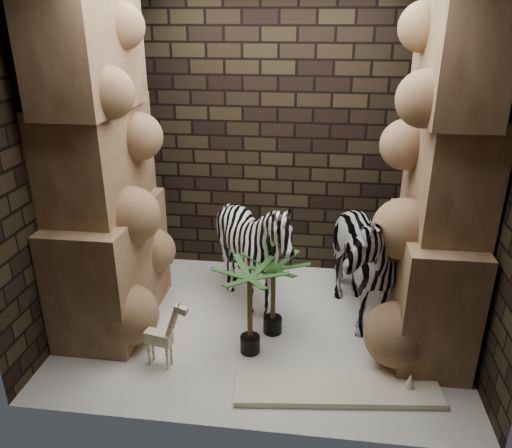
# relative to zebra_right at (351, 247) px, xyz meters

# --- Properties ---
(floor) EXTENTS (3.50, 3.50, 0.00)m
(floor) POSITION_rel_zebra_right_xyz_m (-0.77, -0.28, -0.74)
(floor) COLOR white
(floor) RESTS_ON ground
(wall_back) EXTENTS (3.50, 0.00, 3.50)m
(wall_back) POSITION_rel_zebra_right_xyz_m (-0.77, 0.97, 0.76)
(wall_back) COLOR black
(wall_back) RESTS_ON ground
(wall_front) EXTENTS (3.50, 0.00, 3.50)m
(wall_front) POSITION_rel_zebra_right_xyz_m (-0.77, -1.53, 0.76)
(wall_front) COLOR black
(wall_front) RESTS_ON ground
(wall_left) EXTENTS (0.00, 3.00, 3.00)m
(wall_left) POSITION_rel_zebra_right_xyz_m (-2.52, -0.28, 0.76)
(wall_left) COLOR black
(wall_left) RESTS_ON ground
(wall_right) EXTENTS (0.00, 3.00, 3.00)m
(wall_right) POSITION_rel_zebra_right_xyz_m (0.98, -0.28, 0.76)
(wall_right) COLOR black
(wall_right) RESTS_ON ground
(rock_pillar_left) EXTENTS (0.68, 1.30, 3.00)m
(rock_pillar_left) POSITION_rel_zebra_right_xyz_m (-2.17, -0.28, 0.76)
(rock_pillar_left) COLOR tan
(rock_pillar_left) RESTS_ON floor
(rock_pillar_right) EXTENTS (0.58, 1.25, 3.00)m
(rock_pillar_right) POSITION_rel_zebra_right_xyz_m (0.65, -0.28, 0.76)
(rock_pillar_right) COLOR tan
(rock_pillar_right) RESTS_ON floor
(zebra_right) EXTENTS (1.03, 1.40, 1.48)m
(zebra_right) POSITION_rel_zebra_right_xyz_m (0.00, 0.00, 0.00)
(zebra_right) COLOR white
(zebra_right) RESTS_ON floor
(zebra_left) EXTENTS (1.19, 1.39, 1.13)m
(zebra_left) POSITION_rel_zebra_right_xyz_m (-0.90, 0.03, -0.17)
(zebra_left) COLOR white
(zebra_left) RESTS_ON floor
(giraffe_toy) EXTENTS (0.36, 0.19, 0.66)m
(giraffe_toy) POSITION_rel_zebra_right_xyz_m (-1.55, -0.91, -0.41)
(giraffe_toy) COLOR beige
(giraffe_toy) RESTS_ON floor
(palm_front) EXTENTS (0.36, 0.36, 0.75)m
(palm_front) POSITION_rel_zebra_right_xyz_m (-0.67, -0.34, -0.37)
(palm_front) COLOR #1A4317
(palm_front) RESTS_ON floor
(palm_back) EXTENTS (0.36, 0.36, 0.81)m
(palm_back) POSITION_rel_zebra_right_xyz_m (-0.83, -0.65, -0.33)
(palm_back) COLOR #1A4317
(palm_back) RESTS_ON floor
(surfboard) EXTENTS (1.61, 0.55, 0.05)m
(surfboard) POSITION_rel_zebra_right_xyz_m (-0.10, -1.06, -0.71)
(surfboard) COLOR #EFE8C1
(surfboard) RESTS_ON floor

